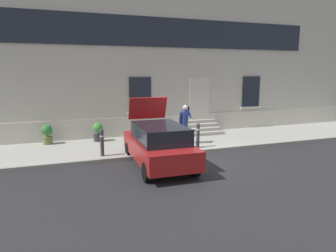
{
  "coord_description": "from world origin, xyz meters",
  "views": [
    {
      "loc": [
        -4.78,
        -9.96,
        3.3
      ],
      "look_at": [
        -0.69,
        1.6,
        1.1
      ],
      "focal_mm": 32.38,
      "sensor_mm": 36.0,
      "label": 1
    }
  ],
  "objects_px": {
    "bollard_far_left": "(102,141)",
    "planter_olive": "(47,134)",
    "hatchback_car_red": "(159,144)",
    "planter_charcoal": "(98,131)",
    "person_on_phone": "(184,122)",
    "planter_terracotta": "(144,128)",
    "bollard_near_person": "(198,134)"
  },
  "relations": [
    {
      "from": "hatchback_car_red",
      "to": "bollard_far_left",
      "type": "relative_size",
      "value": 3.92
    },
    {
      "from": "person_on_phone",
      "to": "planter_olive",
      "type": "bearing_deg",
      "value": 152.53
    },
    {
      "from": "planter_olive",
      "to": "bollard_near_person",
      "type": "bearing_deg",
      "value": -24.68
    },
    {
      "from": "hatchback_car_red",
      "to": "planter_charcoal",
      "type": "distance_m",
      "value": 4.36
    },
    {
      "from": "hatchback_car_red",
      "to": "bollard_far_left",
      "type": "bearing_deg",
      "value": 140.92
    },
    {
      "from": "person_on_phone",
      "to": "planter_charcoal",
      "type": "height_order",
      "value": "person_on_phone"
    },
    {
      "from": "bollard_near_person",
      "to": "planter_charcoal",
      "type": "relative_size",
      "value": 1.22
    },
    {
      "from": "hatchback_car_red",
      "to": "planter_olive",
      "type": "height_order",
      "value": "hatchback_car_red"
    },
    {
      "from": "bollard_near_person",
      "to": "planter_terracotta",
      "type": "height_order",
      "value": "bollard_near_person"
    },
    {
      "from": "planter_terracotta",
      "to": "person_on_phone",
      "type": "bearing_deg",
      "value": -54.84
    },
    {
      "from": "planter_charcoal",
      "to": "planter_terracotta",
      "type": "distance_m",
      "value": 2.18
    },
    {
      "from": "person_on_phone",
      "to": "bollard_far_left",
      "type": "bearing_deg",
      "value": -176.4
    },
    {
      "from": "bollard_near_person",
      "to": "bollard_far_left",
      "type": "xyz_separation_m",
      "value": [
        -3.98,
        0.0,
        0.0
      ]
    },
    {
      "from": "planter_charcoal",
      "to": "planter_terracotta",
      "type": "bearing_deg",
      "value": 2.11
    },
    {
      "from": "planter_olive",
      "to": "planter_charcoal",
      "type": "distance_m",
      "value": 2.19
    },
    {
      "from": "bollard_far_left",
      "to": "person_on_phone",
      "type": "relative_size",
      "value": 0.6
    },
    {
      "from": "hatchback_car_red",
      "to": "planter_terracotta",
      "type": "height_order",
      "value": "hatchback_car_red"
    },
    {
      "from": "bollard_far_left",
      "to": "planter_terracotta",
      "type": "distance_m",
      "value": 3.55
    },
    {
      "from": "hatchback_car_red",
      "to": "planter_olive",
      "type": "distance_m",
      "value": 5.68
    },
    {
      "from": "bollard_near_person",
      "to": "planter_terracotta",
      "type": "bearing_deg",
      "value": 121.62
    },
    {
      "from": "bollard_far_left",
      "to": "planter_terracotta",
      "type": "xyz_separation_m",
      "value": [
        2.34,
        2.67,
        -0.11
      ]
    },
    {
      "from": "person_on_phone",
      "to": "planter_terracotta",
      "type": "height_order",
      "value": "person_on_phone"
    },
    {
      "from": "person_on_phone",
      "to": "planter_charcoal",
      "type": "distance_m",
      "value": 4.0
    },
    {
      "from": "bollard_far_left",
      "to": "planter_olive",
      "type": "bearing_deg",
      "value": 126.23
    },
    {
      "from": "bollard_near_person",
      "to": "planter_charcoal",
      "type": "bearing_deg",
      "value": 145.92
    },
    {
      "from": "hatchback_car_red",
      "to": "person_on_phone",
      "type": "bearing_deg",
      "value": 49.58
    },
    {
      "from": "planter_terracotta",
      "to": "planter_olive",
      "type": "bearing_deg",
      "value": 178.78
    },
    {
      "from": "hatchback_car_red",
      "to": "planter_charcoal",
      "type": "xyz_separation_m",
      "value": [
        -1.63,
        4.04,
        -0.19
      ]
    },
    {
      "from": "planter_olive",
      "to": "planter_terracotta",
      "type": "xyz_separation_m",
      "value": [
        4.36,
        -0.09,
        0.0
      ]
    },
    {
      "from": "person_on_phone",
      "to": "planter_terracotta",
      "type": "xyz_separation_m",
      "value": [
        -1.34,
        1.9,
        -0.54
      ]
    },
    {
      "from": "bollard_far_left",
      "to": "person_on_phone",
      "type": "bearing_deg",
      "value": 11.82
    },
    {
      "from": "bollard_far_left",
      "to": "planter_olive",
      "type": "xyz_separation_m",
      "value": [
        -2.02,
        2.76,
        -0.11
      ]
    }
  ]
}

